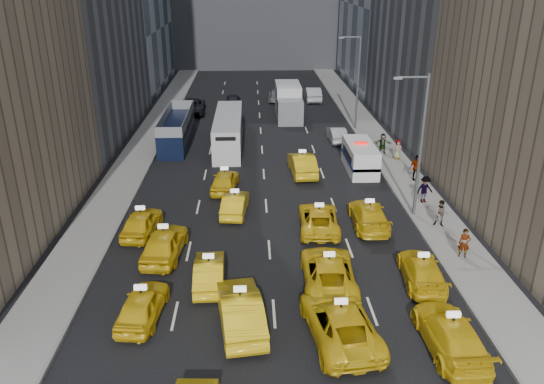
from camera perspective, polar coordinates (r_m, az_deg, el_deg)
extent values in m
plane|color=black|center=(23.14, 0.44, -15.80)|extent=(160.00, 160.00, 0.00)
cube|color=gray|center=(46.42, -14.15, 3.98)|extent=(3.00, 90.00, 0.15)
cube|color=gray|center=(46.82, 11.94, 4.35)|extent=(3.00, 90.00, 0.15)
cube|color=slate|center=(46.14, -12.39, 4.05)|extent=(0.15, 90.00, 0.18)
cube|color=slate|center=(46.49, 10.20, 4.37)|extent=(0.15, 90.00, 0.18)
cylinder|color=#595B60|center=(33.28, 15.71, 4.50)|extent=(0.20, 0.20, 9.00)
cylinder|color=#595B60|center=(32.00, 14.96, 11.85)|extent=(1.80, 0.12, 0.12)
cube|color=slate|center=(31.76, 13.36, 11.83)|extent=(0.50, 0.22, 0.12)
cylinder|color=#595B60|center=(52.08, 9.22, 11.42)|extent=(0.20, 0.20, 9.00)
cylinder|color=#595B60|center=(51.26, 8.50, 16.15)|extent=(1.80, 0.12, 0.12)
cube|color=slate|center=(51.11, 7.47, 16.13)|extent=(0.50, 0.22, 0.12)
imported|color=gold|center=(24.73, -13.77, -11.72)|extent=(2.09, 4.25, 1.39)
imported|color=gold|center=(23.58, -3.41, -12.51)|extent=(2.43, 5.22, 1.66)
imported|color=gold|center=(23.12, 7.32, -13.63)|extent=(3.29, 5.90, 1.56)
imported|color=gold|center=(23.51, 18.65, -14.26)|extent=(2.16, 5.08, 1.46)
imported|color=gold|center=(29.37, -11.50, -5.41)|extent=(2.34, 4.85, 1.60)
imported|color=gold|center=(26.61, -6.77, -8.54)|extent=(1.59, 4.17, 1.36)
imported|color=gold|center=(26.44, 6.09, -8.52)|extent=(2.78, 5.60, 1.53)
imported|color=gold|center=(27.61, 15.82, -8.11)|extent=(2.23, 4.72, 1.33)
imported|color=gold|center=(32.19, -13.85, -3.19)|extent=(2.12, 4.38, 1.44)
imported|color=gold|center=(33.92, -4.00, -1.26)|extent=(1.84, 4.21, 1.34)
imported|color=gold|center=(31.91, 5.05, -2.88)|extent=(2.57, 5.08, 1.38)
imported|color=gold|center=(32.72, 10.36, -2.44)|extent=(2.16, 5.03, 1.44)
imported|color=gold|center=(37.57, -5.10, 1.22)|extent=(2.11, 4.37, 1.44)
imported|color=gold|center=(40.54, 3.26, 3.04)|extent=(2.05, 5.01, 1.62)
cube|color=white|center=(41.73, 9.45, 3.72)|extent=(2.32, 5.44, 2.14)
cylinder|color=black|center=(40.14, 8.66, 2.03)|extent=(0.28, 0.86, 0.86)
cylinder|color=black|center=(40.50, 11.08, 2.05)|extent=(0.28, 0.86, 0.86)
cylinder|color=black|center=(43.42, 7.82, 3.68)|extent=(0.28, 0.86, 0.86)
cylinder|color=black|center=(43.76, 10.07, 3.68)|extent=(0.28, 0.86, 0.86)
cube|color=navy|center=(41.78, 9.43, 3.53)|extent=(2.36, 5.45, 0.24)
cube|color=red|center=(41.38, 9.55, 5.22)|extent=(0.99, 0.39, 0.16)
cube|color=black|center=(48.45, -10.20, 6.75)|extent=(3.14, 9.88, 2.82)
cylinder|color=black|center=(45.11, -11.95, 4.28)|extent=(0.28, 1.10, 1.10)
cylinder|color=black|center=(44.83, -9.54, 4.34)|extent=(0.28, 1.10, 1.10)
cylinder|color=black|center=(52.59, -10.63, 7.00)|extent=(0.28, 1.10, 1.10)
cylinder|color=black|center=(52.35, -8.55, 7.06)|extent=(0.28, 1.10, 1.10)
cube|color=silver|center=(47.11, -4.71, 6.58)|extent=(3.22, 11.10, 2.83)
cylinder|color=black|center=(43.07, -6.21, 3.77)|extent=(0.28, 1.10, 1.10)
cylinder|color=black|center=(42.97, -3.57, 3.82)|extent=(0.28, 1.10, 1.10)
cylinder|color=black|center=(51.79, -5.60, 7.04)|extent=(0.28, 1.10, 1.10)
cylinder|color=black|center=(51.71, -3.39, 7.09)|extent=(0.28, 1.10, 1.10)
cube|color=silver|center=(56.68, 1.78, 9.69)|extent=(2.74, 7.48, 3.39)
cylinder|color=black|center=(54.16, 0.78, 7.84)|extent=(0.28, 1.10, 1.10)
cylinder|color=black|center=(54.32, 3.16, 7.85)|extent=(0.28, 1.10, 1.10)
cylinder|color=black|center=(59.60, 0.49, 9.22)|extent=(0.28, 1.10, 1.10)
cylinder|color=black|center=(59.75, 2.67, 9.23)|extent=(0.28, 1.10, 1.10)
imported|color=#AAABB2|center=(48.97, 6.99, 6.20)|extent=(1.50, 4.08, 1.33)
imported|color=black|center=(59.44, -8.59, 9.19)|extent=(2.98, 5.96, 1.62)
imported|color=slate|center=(64.56, 0.51, 10.38)|extent=(2.17, 4.77, 1.35)
imported|color=black|center=(62.21, -4.22, 9.86)|extent=(1.63, 4.05, 1.38)
imported|color=#AAABB2|center=(64.68, 4.38, 10.47)|extent=(1.76, 5.01, 1.65)
imported|color=gray|center=(30.19, 19.98, -5.20)|extent=(0.70, 0.58, 1.66)
imported|color=gray|center=(33.35, 17.74, -2.20)|extent=(0.92, 0.73, 1.66)
imported|color=gray|center=(36.44, 16.11, 0.27)|extent=(1.27, 0.76, 1.83)
imported|color=gray|center=(40.21, 15.23, 2.54)|extent=(1.23, 0.83, 1.92)
imported|color=gray|center=(44.63, 13.36, 4.50)|extent=(0.83, 0.52, 1.60)
imported|color=gray|center=(45.69, 11.82, 5.13)|extent=(1.64, 0.69, 1.72)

